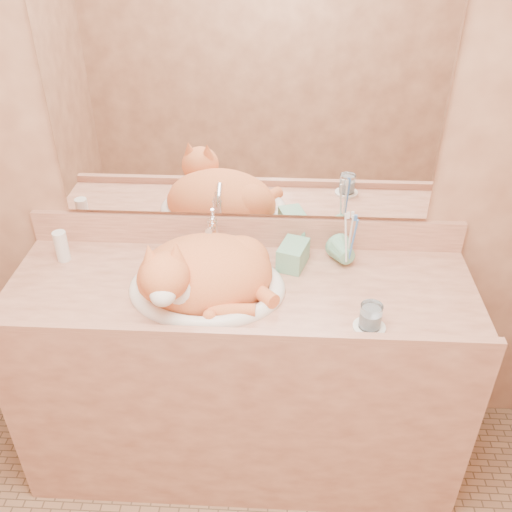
# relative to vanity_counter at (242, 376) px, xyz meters

# --- Properties ---
(wall_back) EXTENTS (2.40, 0.02, 2.50)m
(wall_back) POSITION_rel_vanity_counter_xyz_m (0.00, 0.28, 0.82)
(wall_back) COLOR #8F5A41
(wall_back) RESTS_ON ground
(vanity_counter) EXTENTS (1.60, 0.55, 0.85)m
(vanity_counter) POSITION_rel_vanity_counter_xyz_m (0.00, 0.00, 0.00)
(vanity_counter) COLOR #965843
(vanity_counter) RESTS_ON floor
(mirror) EXTENTS (1.30, 0.02, 0.80)m
(mirror) POSITION_rel_vanity_counter_xyz_m (0.00, 0.26, 0.97)
(mirror) COLOR white
(mirror) RESTS_ON wall_back
(sink_basin) EXTENTS (0.52, 0.43, 0.16)m
(sink_basin) POSITION_rel_vanity_counter_xyz_m (-0.11, -0.02, 0.51)
(sink_basin) COLOR white
(sink_basin) RESTS_ON vanity_counter
(faucet) EXTENTS (0.06, 0.13, 0.18)m
(faucet) POSITION_rel_vanity_counter_xyz_m (-0.11, 0.18, 0.51)
(faucet) COLOR white
(faucet) RESTS_ON vanity_counter
(cat) EXTENTS (0.53, 0.47, 0.25)m
(cat) POSITION_rel_vanity_counter_xyz_m (-0.13, -0.03, 0.51)
(cat) COLOR #CF5E2F
(cat) RESTS_ON sink_basin
(soap_dispenser) EXTENTS (0.11, 0.11, 0.19)m
(soap_dispenser) POSITION_rel_vanity_counter_xyz_m (0.16, 0.08, 0.52)
(soap_dispenser) COLOR #6BAC89
(soap_dispenser) RESTS_ON vanity_counter
(toothbrush_cup) EXTENTS (0.12, 0.12, 0.09)m
(toothbrush_cup) POSITION_rel_vanity_counter_xyz_m (0.37, 0.12, 0.47)
(toothbrush_cup) COLOR #6BAC89
(toothbrush_cup) RESTS_ON vanity_counter
(toothbrushes) EXTENTS (0.04, 0.04, 0.23)m
(toothbrushes) POSITION_rel_vanity_counter_xyz_m (0.37, 0.12, 0.56)
(toothbrushes) COLOR white
(toothbrushes) RESTS_ON toothbrush_cup
(saucer) EXTENTS (0.10, 0.10, 0.01)m
(saucer) POSITION_rel_vanity_counter_xyz_m (0.41, -0.19, 0.43)
(saucer) COLOR white
(saucer) RESTS_ON vanity_counter
(water_glass) EXTENTS (0.07, 0.07, 0.08)m
(water_glass) POSITION_rel_vanity_counter_xyz_m (0.41, -0.19, 0.48)
(water_glass) COLOR white
(water_glass) RESTS_ON saucer
(lotion_bottle) EXTENTS (0.05, 0.05, 0.11)m
(lotion_bottle) POSITION_rel_vanity_counter_xyz_m (-0.65, 0.13, 0.48)
(lotion_bottle) COLOR white
(lotion_bottle) RESTS_ON vanity_counter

